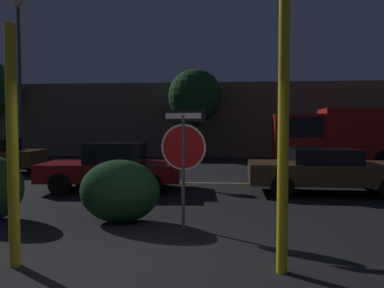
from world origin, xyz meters
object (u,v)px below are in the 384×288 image
(delivery_truck, at_px, (334,134))
(tree_0, at_px, (195,97))
(yellow_pole_left, at_px, (13,146))
(stop_sign, at_px, (183,147))
(hedge_bush_2, at_px, (120,191))
(passing_car_2, at_px, (114,167))
(passing_car_3, at_px, (327,170))
(yellow_pole_right, at_px, (283,135))
(street_lamp, at_px, (19,54))

(delivery_truck, xyz_separation_m, tree_0, (-6.75, 3.35, 2.04))
(yellow_pole_left, distance_m, delivery_truck, 15.33)
(delivery_truck, bearing_deg, tree_0, 66.55)
(stop_sign, height_order, hedge_bush_2, stop_sign)
(passing_car_2, bearing_deg, passing_car_3, -95.23)
(stop_sign, height_order, yellow_pole_left, yellow_pole_left)
(yellow_pole_right, bearing_deg, yellow_pole_left, -178.78)
(delivery_truck, relative_size, street_lamp, 0.74)
(passing_car_2, height_order, delivery_truck, delivery_truck)
(yellow_pole_right, height_order, tree_0, tree_0)
(yellow_pole_left, xyz_separation_m, street_lamp, (-6.85, 12.34, 3.68))
(tree_0, bearing_deg, hedge_bush_2, -91.60)
(hedge_bush_2, xyz_separation_m, tree_0, (0.40, 14.13, 2.93))
(hedge_bush_2, xyz_separation_m, street_lamp, (-7.63, 10.00, 4.68))
(passing_car_2, relative_size, street_lamp, 0.53)
(hedge_bush_2, bearing_deg, passing_car_3, 35.91)
(stop_sign, height_order, delivery_truck, delivery_truck)
(stop_sign, relative_size, hedge_bush_2, 1.39)
(street_lamp, bearing_deg, tree_0, 27.24)
(stop_sign, bearing_deg, passing_car_2, 131.83)
(street_lamp, xyz_separation_m, tree_0, (8.03, 4.13, -1.75))
(yellow_pole_left, distance_m, yellow_pole_right, 3.54)
(tree_0, bearing_deg, stop_sign, -86.51)
(yellow_pole_right, bearing_deg, passing_car_2, 123.91)
(delivery_truck, bearing_deg, yellow_pole_right, 164.39)
(street_lamp, bearing_deg, yellow_pole_left, -60.97)
(hedge_bush_2, distance_m, passing_car_2, 3.83)
(yellow_pole_left, distance_m, hedge_bush_2, 2.66)
(street_lamp, bearing_deg, stop_sign, -49.07)
(passing_car_2, bearing_deg, stop_sign, -151.85)
(yellow_pole_right, bearing_deg, hedge_bush_2, 140.55)
(yellow_pole_left, height_order, delivery_truck, yellow_pole_left)
(passing_car_3, bearing_deg, street_lamp, -115.59)
(hedge_bush_2, xyz_separation_m, passing_car_3, (4.88, 3.54, 0.04))
(yellow_pole_right, height_order, passing_car_2, yellow_pole_right)
(yellow_pole_right, relative_size, passing_car_3, 0.79)
(stop_sign, distance_m, street_lamp, 14.11)
(yellow_pole_right, distance_m, delivery_truck, 13.77)
(tree_0, bearing_deg, delivery_truck, -26.42)
(yellow_pole_right, distance_m, tree_0, 16.66)
(hedge_bush_2, xyz_separation_m, passing_car_2, (-1.21, 3.64, 0.07))
(yellow_pole_right, xyz_separation_m, tree_0, (-2.36, 16.40, 1.78))
(passing_car_2, xyz_separation_m, delivery_truck, (8.35, 7.14, 0.82))
(hedge_bush_2, relative_size, passing_car_3, 0.35)
(stop_sign, xyz_separation_m, street_lamp, (-8.90, 10.27, 3.79))
(hedge_bush_2, relative_size, tree_0, 0.31)
(passing_car_3, bearing_deg, yellow_pole_right, -18.41)
(passing_car_3, distance_m, delivery_truck, 7.63)
(hedge_bush_2, bearing_deg, yellow_pole_right, -39.45)
(yellow_pole_left, height_order, tree_0, tree_0)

